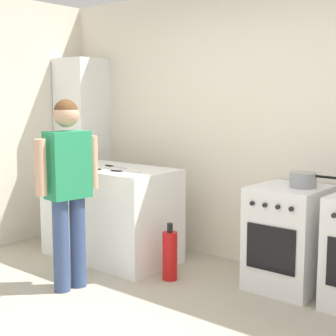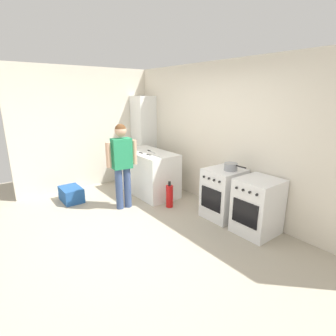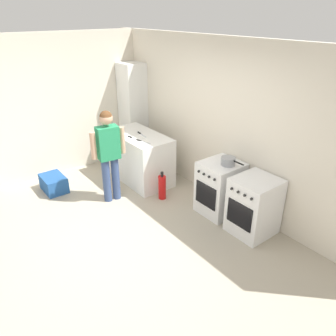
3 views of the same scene
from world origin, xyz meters
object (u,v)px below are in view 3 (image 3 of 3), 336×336
knife_carving (141,134)px  fire_extinguisher (162,187)px  larder_cabinet (133,113)px  knife_chef (143,141)px  knife_utility (128,136)px  person (109,150)px  pot (228,161)px  oven_left (220,188)px  recycling_crate_lower (54,183)px  oven_right (254,206)px

knife_carving → fire_extinguisher: size_ratio=0.66×
fire_extinguisher → larder_cabinet: bearing=162.0°
knife_chef → knife_utility: (-0.38, -0.06, 0.00)m
larder_cabinet → person: bearing=-44.6°
pot → knife_carving: bearing=-168.1°
oven_left → knife_utility: knife_utility is taller
oven_left → knife_utility: bearing=-161.6°
pot → knife_carving: pot is taller
pot → fire_extinguisher: bearing=-152.4°
person → larder_cabinet: (-1.28, 1.27, 0.09)m
knife_utility → person: (0.37, -0.59, 0.01)m
pot → knife_chef: 1.56m
knife_chef → fire_extinguisher: bearing=5.0°
pot → knife_carving: (-1.76, -0.37, -0.01)m
knife_carving → larder_cabinet: bearing=155.6°
pot → recycling_crate_lower: size_ratio=0.76×
larder_cabinet → oven_right: bearing=-1.8°
recycling_crate_lower → larder_cabinet: bearing=101.2°
pot → knife_chef: pot is taller
knife_chef → knife_carving: size_ratio=0.93×
pot → knife_utility: bearing=-161.7°
knife_carving → knife_utility: 0.25m
oven_right → oven_left: bearing=-180.0°
oven_right → knife_carving: bearing=-171.6°
knife_chef → recycling_crate_lower: 1.78m
knife_chef → fire_extinguisher: size_ratio=0.61×
oven_right → knife_chef: size_ratio=2.77×
person → fire_extinguisher: bearing=54.3°
oven_left → oven_right: (0.66, 0.00, 0.00)m
knife_utility → recycling_crate_lower: size_ratio=0.48×
pot → knife_utility: pot is taller
knife_chef → fire_extinguisher: knife_chef is taller
oven_right → recycling_crate_lower: bearing=-147.8°
knife_chef → person: (-0.01, -0.65, 0.01)m
oven_right → recycling_crate_lower: 3.48m
knife_chef → larder_cabinet: (-1.29, 0.62, 0.10)m
recycling_crate_lower → knife_carving: bearing=68.3°
oven_left → knife_carving: (-1.67, -0.34, 0.48)m
knife_utility → recycling_crate_lower: knife_utility is taller
pot → knife_chef: (-1.46, -0.55, -0.01)m
oven_left → knife_carving: 1.77m
knife_chef → larder_cabinet: bearing=154.2°
oven_left → knife_carving: bearing=-168.3°
oven_left → recycling_crate_lower: 2.94m
fire_extinguisher → knife_chef: bearing=-175.0°
fire_extinguisher → knife_utility: bearing=-173.3°
oven_left → pot: bearing=16.4°
oven_right → person: person is taller
knife_chef → knife_carving: 0.35m
pot → oven_right: bearing=-2.9°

